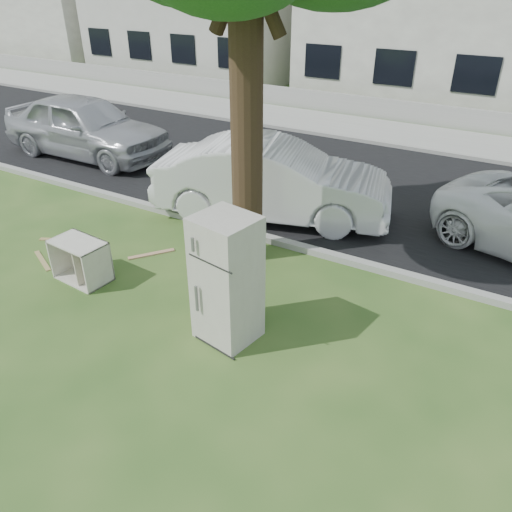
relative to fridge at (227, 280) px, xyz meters
The scene contains 13 objects.
ground 1.16m from the fridge, 148.37° to the left, with size 120.00×120.00×0.00m, color #2A4E1C.
road 6.45m from the fridge, 95.15° to the left, with size 120.00×7.00×0.01m, color black.
kerb_near 3.01m from the fridge, 101.55° to the left, with size 120.00×0.18×0.12m, color gray.
kerb_far 9.96m from the fridge, 93.31° to the left, with size 120.00×0.18×0.12m, color gray.
sidewalk 11.41m from the fridge, 92.89° to the left, with size 120.00×2.80×0.01m, color gray.
low_wall 12.98m from the fridge, 92.53° to the left, with size 120.00×0.15×0.70m, color gray.
fridge is the anchor object (origin of this frame).
cabinet 3.03m from the fridge, behind, with size 0.92×0.57×0.72m, color beige.
plank_a 4.51m from the fridge, 168.99° to the left, with size 1.10×0.09×0.02m, color #99804A.
plank_b 4.19m from the fridge, behind, with size 0.84×0.08×0.02m, color #98834F.
plank_c 2.97m from the fridge, 153.77° to the left, with size 0.87×0.10×0.02m, color tan.
car_center 4.15m from the fridge, 110.03° to the left, with size 1.71×4.91×1.62m, color silver.
car_left 9.16m from the fridge, 148.55° to the left, with size 2.00×4.96×1.69m, color #A4A5AB.
Camera 1 is at (3.81, -5.10, 4.62)m, focal length 35.00 mm.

